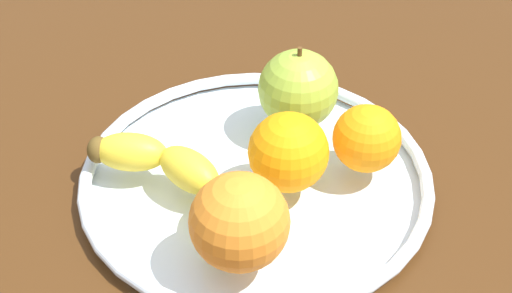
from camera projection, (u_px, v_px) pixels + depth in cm
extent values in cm
cube|color=#43260F|center=(256.00, 202.00, 72.18)|extent=(143.61, 143.61, 4.00)
cylinder|color=silver|center=(256.00, 184.00, 70.69)|extent=(30.65, 30.65, 0.60)
torus|color=silver|center=(256.00, 177.00, 70.11)|extent=(31.93, 31.93, 1.20)
ellipsoid|color=yellow|center=(220.00, 212.00, 63.35)|extent=(7.41, 6.71, 3.51)
ellipsoid|color=yellow|center=(189.00, 170.00, 67.29)|extent=(6.69, 3.66, 3.51)
ellipsoid|color=yellow|center=(131.00, 152.00, 69.14)|extent=(7.36, 6.86, 3.51)
ellipsoid|color=brown|center=(98.00, 150.00, 69.37)|extent=(3.09, 3.17, 2.46)
sphere|color=#93B435|center=(298.00, 89.00, 72.91)|extent=(7.62, 7.62, 7.62)
cylinder|color=#593819|center=(300.00, 53.00, 70.32)|extent=(0.44, 0.44, 1.20)
sphere|color=orange|center=(288.00, 152.00, 66.42)|extent=(7.04, 7.04, 7.04)
sphere|color=orange|center=(367.00, 138.00, 68.54)|extent=(6.12, 6.12, 6.12)
sphere|color=orange|center=(239.00, 222.00, 59.47)|extent=(7.89, 7.89, 7.89)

